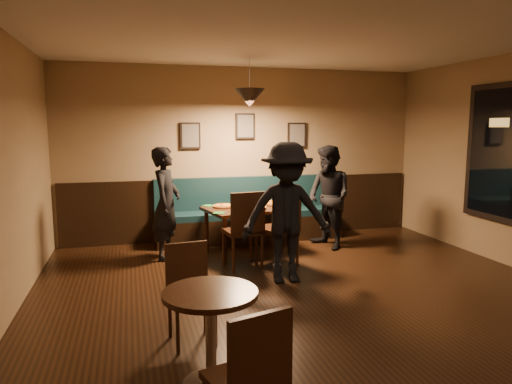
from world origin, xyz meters
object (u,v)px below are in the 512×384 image
soda_glass (294,205)px  tabasco_bottle (283,202)px  chair_near_right (277,227)px  diner_right (328,197)px  chair_near_left (242,229)px  cafe_chair_near (244,377)px  diner_left (166,203)px  cafe_table (211,339)px  diner_front (287,213)px  dining_table (250,230)px  cafe_chair_far (192,295)px  booth_bench (249,210)px

soda_glass → tabasco_bottle: (-0.05, 0.32, -0.01)m
tabasco_bottle → soda_glass: bearing=-80.6°
chair_near_right → diner_right: bearing=10.0°
chair_near_left → cafe_chair_near: bearing=-110.6°
cafe_chair_near → chair_near_right: bearing=53.0°
diner_left → cafe_table: 3.41m
diner_front → cafe_chair_near: bearing=-109.0°
diner_front → tabasco_bottle: bearing=78.0°
cafe_table → dining_table: bearing=71.0°
diner_front → cafe_chair_far: bearing=-130.6°
chair_near_left → cafe_chair_near: chair_near_left is taller
chair_near_left → soda_glass: size_ratio=7.26×
soda_glass → diner_left: bearing=169.1°
cafe_chair_near → dining_table: bearing=58.8°
soda_glass → tabasco_bottle: 0.33m
cafe_table → cafe_chair_far: bearing=93.2°
chair_near_left → chair_near_right: 0.48m
diner_left → cafe_chair_near: size_ratio=1.78×
soda_glass → chair_near_right: bearing=-136.2°
chair_near_left → tabasco_bottle: chair_near_left is taller
chair_near_left → cafe_table: 2.83m
chair_near_right → cafe_table: 3.03m
cafe_chair_far → tabasco_bottle: bearing=-129.4°
booth_bench → cafe_table: booth_bench is taller
chair_near_right → tabasco_bottle: size_ratio=9.03×
cafe_chair_far → chair_near_right: bearing=-131.9°
diner_front → cafe_table: diner_front is taller
booth_bench → cafe_chair_far: 3.63m
cafe_table → chair_near_right: bearing=63.2°
diner_right → cafe_chair_near: diner_right is taller
cafe_chair_far → diner_right: bearing=-139.5°
soda_glass → cafe_chair_near: (-1.65, -3.73, -0.30)m
booth_bench → soda_glass: (0.38, -1.04, 0.25)m
chair_near_left → cafe_chair_far: (-0.92, -1.96, -0.09)m
dining_table → diner_right: 1.30m
dining_table → cafe_chair_near: size_ratio=1.43×
chair_near_right → tabasco_bottle: (0.31, 0.67, 0.22)m
dining_table → diner_left: (-1.20, 0.00, 0.45)m
booth_bench → diner_right: bearing=-36.5°
cafe_chair_near → diner_left: bearing=75.4°
dining_table → chair_near_left: bearing=-125.1°
chair_near_left → chair_near_right: (0.48, 0.01, -0.00)m
cafe_table → cafe_chair_far: (-0.04, 0.72, 0.07)m
booth_bench → chair_near_right: (0.02, -1.38, 0.02)m
diner_left → cafe_chair_near: (0.11, -4.07, -0.34)m
chair_near_right → diner_left: bearing=132.9°
chair_near_left → diner_left: diner_left is taller
dining_table → chair_near_left: size_ratio=1.22×
diner_right → cafe_chair_far: bearing=-56.6°
dining_table → soda_glass: soda_glass is taller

